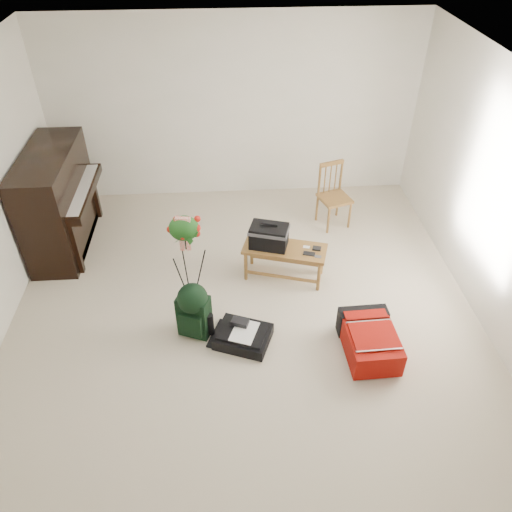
{
  "coord_description": "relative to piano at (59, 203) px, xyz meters",
  "views": [
    {
      "loc": [
        -0.15,
        -3.72,
        3.85
      ],
      "look_at": [
        0.14,
        0.35,
        0.63
      ],
      "focal_mm": 35.0,
      "sensor_mm": 36.0,
      "label": 1
    }
  ],
  "objects": [
    {
      "name": "ceiling",
      "position": [
        2.19,
        -1.6,
        1.9
      ],
      "size": [
        5.0,
        5.5,
        0.01
      ],
      "primitive_type": "cube",
      "color": "white",
      "rests_on": "wall_back"
    },
    {
      "name": "flower_stand",
      "position": [
        1.61,
        -1.3,
        -0.0
      ],
      "size": [
        0.44,
        0.44,
        1.23
      ],
      "rotation": [
        0.0,
        0.0,
        -0.16
      ],
      "color": "black",
      "rests_on": "floor"
    },
    {
      "name": "black_duffel",
      "position": [
        2.15,
        -1.85,
        -0.52
      ],
      "size": [
        0.65,
        0.59,
        0.22
      ],
      "rotation": [
        0.0,
        0.0,
        -0.37
      ],
      "color": "black",
      "rests_on": "floor"
    },
    {
      "name": "green_backpack",
      "position": [
        1.66,
        -1.69,
        -0.25
      ],
      "size": [
        0.37,
        0.34,
        0.63
      ],
      "rotation": [
        0.0,
        0.0,
        -0.38
      ],
      "color": "black",
      "rests_on": "floor"
    },
    {
      "name": "wall_back",
      "position": [
        2.19,
        1.15,
        0.65
      ],
      "size": [
        5.0,
        0.04,
        2.5
      ],
      "primitive_type": "cube",
      "color": "white",
      "rests_on": "floor"
    },
    {
      "name": "red_suitcase",
      "position": [
        3.39,
        -2.02,
        -0.44
      ],
      "size": [
        0.5,
        0.73,
        0.31
      ],
      "rotation": [
        0.0,
        0.0,
        0.03
      ],
      "color": "#A30F06",
      "rests_on": "floor"
    },
    {
      "name": "dining_chair",
      "position": [
        3.46,
        0.22,
        -0.18
      ],
      "size": [
        0.47,
        0.47,
        0.86
      ],
      "rotation": [
        0.0,
        0.0,
        0.32
      ],
      "color": "brown",
      "rests_on": "floor"
    },
    {
      "name": "piano",
      "position": [
        0.0,
        0.0,
        0.0
      ],
      "size": [
        0.71,
        1.5,
        1.25
      ],
      "color": "black",
      "rests_on": "floor"
    },
    {
      "name": "wall_right",
      "position": [
        4.69,
        -1.6,
        0.65
      ],
      "size": [
        0.04,
        5.5,
        2.5
      ],
      "primitive_type": "cube",
      "color": "white",
      "rests_on": "floor"
    },
    {
      "name": "bench",
      "position": [
        2.55,
        -0.86,
        -0.09
      ],
      "size": [
        1.01,
        0.63,
        0.72
      ],
      "rotation": [
        0.0,
        0.0,
        -0.29
      ],
      "color": "brown",
      "rests_on": "floor"
    },
    {
      "name": "floor",
      "position": [
        2.19,
        -1.6,
        -0.6
      ],
      "size": [
        5.0,
        5.5,
        0.01
      ],
      "primitive_type": "cube",
      "color": "#BFB09A",
      "rests_on": "ground"
    }
  ]
}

